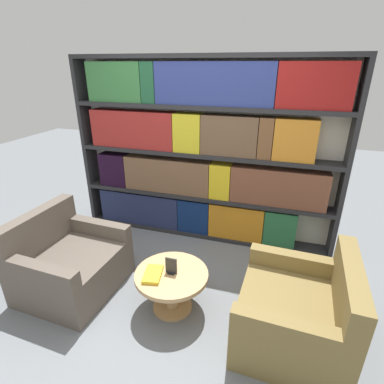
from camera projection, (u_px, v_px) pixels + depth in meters
name	position (u px, v px, depth m)	size (l,w,h in m)	color
ground_plane	(160.00, 310.00, 2.87)	(14.00, 14.00, 0.00)	slate
bookshelf	(201.00, 154.00, 3.74)	(3.32, 0.30, 2.28)	silver
armchair_left	(69.00, 264.00, 3.07)	(0.90, 0.98, 0.82)	brown
armchair_right	(297.00, 314.00, 2.46)	(0.90, 0.98, 0.82)	olive
coffee_table	(172.00, 283.00, 2.78)	(0.68, 0.68, 0.41)	tan
table_sign	(171.00, 267.00, 2.71)	(0.11, 0.06, 0.16)	black
stray_book	(153.00, 274.00, 2.70)	(0.20, 0.28, 0.03)	gold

